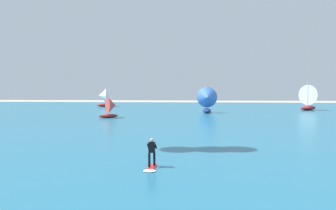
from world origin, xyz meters
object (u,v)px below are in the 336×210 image
at_px(kitesurfer, 151,158).
at_px(sailboat_anchored_offshore, 103,97).
at_px(sailboat_mid_right, 207,100).
at_px(sailboat_trailing, 310,97).
at_px(sailboat_near_shore, 111,107).

height_order(kitesurfer, sailboat_anchored_offshore, sailboat_anchored_offshore).
bearing_deg(kitesurfer, sailboat_mid_right, 82.71).
bearing_deg(sailboat_anchored_offshore, sailboat_trailing, -10.30).
bearing_deg(sailboat_near_shore, sailboat_anchored_offshore, 107.99).
height_order(kitesurfer, sailboat_mid_right, sailboat_mid_right).
height_order(sailboat_mid_right, sailboat_anchored_offshore, sailboat_mid_right).
bearing_deg(kitesurfer, sailboat_anchored_offshore, 108.16).
relative_size(kitesurfer, sailboat_trailing, 0.34).
distance_m(sailboat_mid_right, sailboat_anchored_offshore, 29.07).
distance_m(kitesurfer, sailboat_near_shore, 31.23).
bearing_deg(sailboat_mid_right, sailboat_near_shore, -146.09).
bearing_deg(sailboat_near_shore, sailboat_trailing, 27.67).
height_order(kitesurfer, sailboat_trailing, sailboat_trailing).
bearing_deg(sailboat_mid_right, sailboat_anchored_offshore, 144.35).
height_order(sailboat_anchored_offshore, sailboat_near_shore, sailboat_anchored_offshore).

